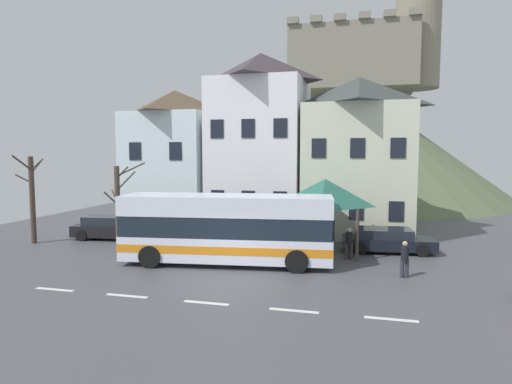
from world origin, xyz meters
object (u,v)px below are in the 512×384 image
object	(u,v)px
parked_car_00	(387,240)
bare_tree_00	(32,198)
transit_bus	(227,229)
pedestrian_01	(349,243)
bare_tree_01	(118,207)
bus_shelter	(325,193)
pedestrian_00	(405,258)
townhouse_00	(176,159)
townhouse_02	(358,156)
townhouse_01	(261,143)
hilltop_castle	(352,136)
parked_car_01	(111,228)
public_bench	(299,234)

from	to	relation	value
parked_car_00	bare_tree_00	size ratio (longest dim) A/B	0.94
transit_bus	pedestrian_01	distance (m)	5.89
parked_car_00	bare_tree_01	world-z (taller)	bare_tree_01
transit_bus	bus_shelter	xyz separation A→B (m)	(4.15, 3.44, 1.48)
transit_bus	bare_tree_01	bearing A→B (deg)	166.43
pedestrian_00	parked_car_00	bearing A→B (deg)	95.44
townhouse_00	transit_bus	size ratio (longest dim) A/B	0.96
townhouse_02	bare_tree_01	bearing A→B (deg)	-143.16
townhouse_01	hilltop_castle	bearing A→B (deg)	76.53
townhouse_02	transit_bus	distance (m)	11.52
townhouse_00	parked_car_00	distance (m)	15.21
pedestrian_01	bare_tree_00	world-z (taller)	bare_tree_00
townhouse_00	bare_tree_01	xyz separation A→B (m)	(0.60, -8.30, -2.30)
pedestrian_00	townhouse_01	bearing A→B (deg)	130.96
parked_car_01	public_bench	xyz separation A→B (m)	(11.00, 1.76, -0.20)
bus_shelter	parked_car_01	world-z (taller)	bus_shelter
transit_bus	pedestrian_01	xyz separation A→B (m)	(5.41, 2.20, -0.80)
townhouse_01	bus_shelter	distance (m)	7.92
pedestrian_00	public_bench	size ratio (longest dim) A/B	1.06
townhouse_02	transit_bus	world-z (taller)	townhouse_02
transit_bus	parked_car_00	distance (m)	8.49
parked_car_01	pedestrian_01	size ratio (longest dim) A/B	2.99
transit_bus	parked_car_00	bearing A→B (deg)	23.68
transit_bus	bare_tree_00	world-z (taller)	bare_tree_00
pedestrian_00	pedestrian_01	distance (m)	3.46
pedestrian_00	bare_tree_01	xyz separation A→B (m)	(-13.71, 1.11, 1.59)
townhouse_00	public_bench	size ratio (longest dim) A/B	6.62
hilltop_castle	parked_car_00	bearing A→B (deg)	-84.83
bus_shelter	pedestrian_00	size ratio (longest dim) A/B	2.51
pedestrian_01	bare_tree_00	bearing A→B (deg)	-178.32
hilltop_castle	bare_tree_00	distance (m)	34.64
public_bench	townhouse_01	bearing A→B (deg)	131.17
pedestrian_01	bare_tree_00	distance (m)	17.51
townhouse_01	parked_car_01	bearing A→B (deg)	-146.00
pedestrian_01	bare_tree_00	size ratio (longest dim) A/B	0.31
hilltop_castle	parked_car_01	size ratio (longest dim) A/B	7.46
pedestrian_00	transit_bus	bearing A→B (deg)	177.11
townhouse_00	townhouse_01	world-z (taller)	townhouse_01
townhouse_02	bus_shelter	xyz separation A→B (m)	(-1.53, -6.03, -1.84)
public_bench	bare_tree_00	bearing A→B (deg)	-164.86
parked_car_01	public_bench	world-z (taller)	parked_car_01
parked_car_00	public_bench	bearing A→B (deg)	158.14
parked_car_00	pedestrian_01	distance (m)	2.79
transit_bus	pedestrian_00	world-z (taller)	transit_bus
parked_car_01	hilltop_castle	bearing A→B (deg)	58.32
townhouse_02	pedestrian_00	size ratio (longest dim) A/B	6.53
bus_shelter	bare_tree_01	xyz separation A→B (m)	(-10.14, -2.72, -0.69)
bare_tree_00	parked_car_01	bearing A→B (deg)	31.63
bare_tree_00	bare_tree_01	world-z (taller)	bare_tree_00
bare_tree_00	transit_bus	bearing A→B (deg)	-8.00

